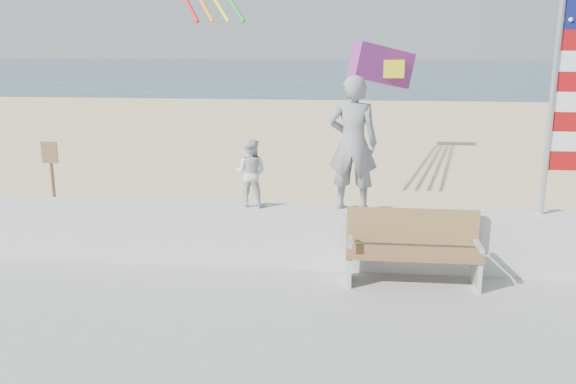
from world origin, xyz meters
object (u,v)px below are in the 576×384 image
Objects in this scene: adult at (353,143)px; flag at (565,74)px; child at (251,173)px; bench at (412,247)px.

flag is (2.75, -0.00, 0.97)m from adult.
child is at bearing 6.88° from adult.
flag reaches higher than child.
adult is 1.92× the size of child.
flag reaches higher than adult.
flag is at bearing 13.43° from bench.
adult is at bearing 179.99° from flag.
bench is at bearing 177.44° from child.
bench is (2.30, -0.45, -0.88)m from child.
child is at bearing 180.00° from flag.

